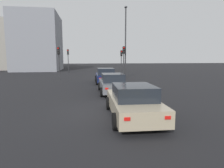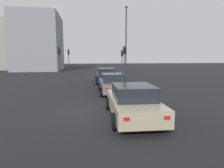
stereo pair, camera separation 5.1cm
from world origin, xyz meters
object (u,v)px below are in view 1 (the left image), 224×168
object	(u,v)px
car_grey_left_second	(112,84)
traffic_light_near_left	(68,56)
car_navy_left_lead	(105,76)
street_lamp_kerbside	(126,38)
traffic_light_near_right	(121,57)
traffic_light_far_right	(59,56)
traffic_light_far_left	(124,56)
car_beige_left_third	(133,102)

from	to	relation	value
car_grey_left_second	traffic_light_near_left	distance (m)	20.45
car_navy_left_lead	street_lamp_kerbside	world-z (taller)	street_lamp_kerbside
street_lamp_kerbside	traffic_light_near_right	bearing A→B (deg)	-6.14
car_navy_left_lead	traffic_light_near_left	distance (m)	14.94
traffic_light_near_left	street_lamp_kerbside	size ratio (longest dim) A/B	0.46
car_grey_left_second	traffic_light_far_right	size ratio (longest dim) A/B	1.11
car_grey_left_second	traffic_light_near_left	xyz separation A→B (m)	(19.76, 4.79, 2.19)
car_grey_left_second	traffic_light_far_left	xyz separation A→B (m)	(9.71, -2.81, 2.16)
car_grey_left_second	car_beige_left_third	bearing A→B (deg)	-178.71
traffic_light_near_right	car_beige_left_third	bearing A→B (deg)	-16.71
car_grey_left_second	traffic_light_near_left	world-z (taller)	traffic_light_near_left
traffic_light_far_right	car_grey_left_second	bearing A→B (deg)	34.49
traffic_light_far_left	street_lamp_kerbside	distance (m)	2.25
car_grey_left_second	car_beige_left_third	xyz separation A→B (m)	(-5.98, -0.04, 0.00)
car_navy_left_lead	car_grey_left_second	xyz separation A→B (m)	(-5.81, 0.11, -0.03)
car_beige_left_third	traffic_light_near_left	bearing A→B (deg)	12.53
traffic_light_far_left	car_beige_left_third	bearing A→B (deg)	-8.82
car_navy_left_lead	car_grey_left_second	size ratio (longest dim) A/B	1.02
traffic_light_far_left	street_lamp_kerbside	xyz separation A→B (m)	(0.28, -0.27, 2.22)
traffic_light_near_right	street_lamp_kerbside	xyz separation A→B (m)	(-6.04, 0.65, 2.38)
car_beige_left_third	traffic_light_near_right	world-z (taller)	traffic_light_near_right
traffic_light_far_right	traffic_light_far_left	bearing A→B (deg)	95.52
traffic_light_near_left	traffic_light_far_left	xyz separation A→B (m)	(-10.05, -7.60, -0.02)
car_navy_left_lead	traffic_light_near_left	bearing A→B (deg)	20.83
traffic_light_near_left	traffic_light_near_right	size ratio (longest dim) A/B	1.07
car_navy_left_lead	car_beige_left_third	xyz separation A→B (m)	(-11.79, 0.07, -0.03)
car_navy_left_lead	traffic_light_far_left	xyz separation A→B (m)	(3.90, -2.70, 2.13)
street_lamp_kerbside	car_navy_left_lead	bearing A→B (deg)	144.62
car_beige_left_third	traffic_light_near_right	bearing A→B (deg)	-7.60
car_navy_left_lead	traffic_light_far_right	bearing A→B (deg)	52.65
car_navy_left_lead	street_lamp_kerbside	size ratio (longest dim) A/B	0.50
car_beige_left_third	traffic_light_near_left	distance (m)	26.28
car_beige_left_third	traffic_light_near_left	world-z (taller)	traffic_light_near_left
traffic_light_far_right	street_lamp_kerbside	distance (m)	8.47
car_beige_left_third	traffic_light_near_left	size ratio (longest dim) A/B	1.15
traffic_light_near_right	traffic_light_near_left	bearing A→B (deg)	-120.84
car_navy_left_lead	street_lamp_kerbside	bearing A→B (deg)	-33.90
traffic_light_near_right	car_navy_left_lead	bearing A→B (deg)	-26.69
car_grey_left_second	traffic_light_near_right	xyz separation A→B (m)	(16.03, -3.72, 2.00)
street_lamp_kerbside	traffic_light_far_right	bearing A→B (deg)	90.04
car_grey_left_second	traffic_light_near_left	bearing A→B (deg)	14.54
traffic_light_far_left	traffic_light_far_right	xyz separation A→B (m)	(0.28, 7.88, -0.08)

